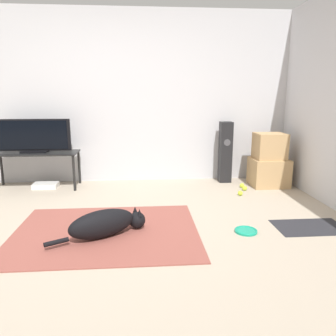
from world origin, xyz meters
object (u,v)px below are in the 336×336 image
(tennis_ball_near_speaker, at_px, (245,188))
(tennis_ball_by_boxes, at_px, (240,193))
(frisbee, at_px, (246,231))
(tennis_ball_loose_on_carpet, at_px, (242,186))
(dog, at_px, (106,223))
(tv, at_px, (34,136))
(game_console, at_px, (46,185))
(cardboard_box_lower, at_px, (269,172))
(tv_stand, at_px, (35,157))
(cardboard_box_upper, at_px, (270,146))
(floor_speaker, at_px, (225,152))

(tennis_ball_near_speaker, bearing_deg, tennis_ball_by_boxes, -120.43)
(frisbee, distance_m, tennis_ball_loose_on_carpet, 1.60)
(dog, distance_m, frisbee, 1.37)
(dog, xyz_separation_m, tv, (-1.17, 1.79, 0.61))
(frisbee, relative_size, game_console, 0.65)
(cardboard_box_lower, height_order, tv_stand, tv_stand)
(tv_stand, height_order, tennis_ball_near_speaker, tv_stand)
(cardboard_box_upper, distance_m, floor_speaker, 0.66)
(cardboard_box_upper, xyz_separation_m, floor_speaker, (-0.58, 0.27, -0.13))
(tv, bearing_deg, tennis_ball_by_boxes, -12.27)
(cardboard_box_upper, bearing_deg, tv, 177.31)
(cardboard_box_upper, xyz_separation_m, tv_stand, (-3.38, 0.16, -0.13))
(floor_speaker, relative_size, tv, 0.91)
(tv_stand, height_order, game_console, tv_stand)
(tennis_ball_by_boxes, bearing_deg, game_console, 167.67)
(tennis_ball_loose_on_carpet, xyz_separation_m, game_console, (-2.85, 0.23, 0.00))
(floor_speaker, height_order, tennis_ball_loose_on_carpet, floor_speaker)
(tennis_ball_near_speaker, bearing_deg, game_console, 172.52)
(tv_stand, bearing_deg, frisbee, -35.22)
(frisbee, height_order, tennis_ball_loose_on_carpet, tennis_ball_loose_on_carpet)
(floor_speaker, distance_m, tennis_ball_near_speaker, 0.69)
(floor_speaker, height_order, tennis_ball_by_boxes, floor_speaker)
(floor_speaker, bearing_deg, cardboard_box_upper, -25.07)
(tv, height_order, game_console, tv)
(cardboard_box_lower, xyz_separation_m, tv, (-3.38, 0.16, 0.55))
(cardboard_box_lower, relative_size, game_console, 1.53)
(cardboard_box_lower, xyz_separation_m, tennis_ball_near_speaker, (-0.43, -0.23, -0.17))
(floor_speaker, xyz_separation_m, tennis_ball_by_boxes, (0.04, -0.73, -0.43))
(frisbee, xyz_separation_m, tennis_ball_by_boxes, (0.30, 1.18, 0.02))
(cardboard_box_lower, bearing_deg, tennis_ball_near_speaker, -151.56)
(frisbee, distance_m, tv_stand, 3.13)
(tv_stand, distance_m, game_console, 0.44)
(tv_stand, relative_size, tennis_ball_near_speaker, 18.06)
(frisbee, distance_m, cardboard_box_upper, 1.93)
(tennis_ball_loose_on_carpet, bearing_deg, game_console, 175.41)
(dog, bearing_deg, tennis_ball_by_boxes, 35.39)
(frisbee, relative_size, tennis_ball_near_speaker, 3.38)
(cardboard_box_upper, relative_size, tv_stand, 0.35)
(cardboard_box_upper, bearing_deg, game_console, 177.60)
(floor_speaker, distance_m, tennis_ball_by_boxes, 0.85)
(tv_stand, height_order, tv, tv)
(tennis_ball_loose_on_carpet, bearing_deg, tennis_ball_by_boxes, -110.30)
(tv_stand, bearing_deg, tv, 90.00)
(tennis_ball_loose_on_carpet, height_order, game_console, game_console)
(frisbee, bearing_deg, tv, 144.74)
(floor_speaker, height_order, tennis_ball_near_speaker, floor_speaker)
(cardboard_box_upper, relative_size, tv, 0.41)
(cardboard_box_upper, relative_size, floor_speaker, 0.46)
(dog, relative_size, floor_speaker, 0.95)
(frisbee, xyz_separation_m, tv_stand, (-2.53, 1.79, 0.45))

